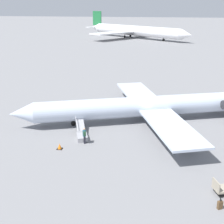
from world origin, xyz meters
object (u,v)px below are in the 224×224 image
airplane_far_left (134,30)px  suitcase (220,205)px  boarding_stairs (82,135)px  passenger (84,135)px  airplane_main (149,106)px

airplane_far_left → suitcase: 114.77m
boarding_stairs → passenger: size_ratio=2.36×
airplane_far_left → boarding_stairs: bearing=-51.3°
passenger → suitcase: (-12.32, 9.08, -0.67)m
airplane_main → boarding_stairs: 9.68m
airplane_far_left → passenger: bearing=-50.9°
airplane_far_left → boarding_stairs: size_ratio=11.35×
airplane_far_left → boarding_stairs: (-5.08, 102.90, -2.73)m
boarding_stairs → suitcase: boarding_stairs is taller
suitcase → boarding_stairs: bearing=-38.7°
airplane_main → boarding_stairs: size_ratio=7.51×
airplane_main → suitcase: (-6.07, 17.00, -1.61)m
airplane_main → boarding_stairs: bearing=23.3°
airplane_main → suitcase: size_ratio=35.10×
airplane_far_left → suitcase: (-18.06, 113.31, -2.77)m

